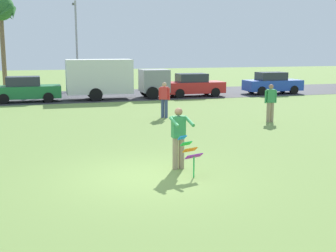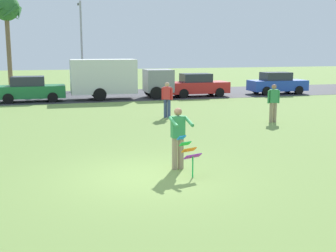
{
  "view_description": "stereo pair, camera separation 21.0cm",
  "coord_description": "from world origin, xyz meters",
  "px_view_note": "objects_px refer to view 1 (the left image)",
  "views": [
    {
      "loc": [
        -2.61,
        -10.74,
        3.33
      ],
      "look_at": [
        1.08,
        1.48,
        1.05
      ],
      "focal_mm": 46.61,
      "sensor_mm": 36.0,
      "label": 1
    },
    {
      "loc": [
        -2.41,
        -10.8,
        3.33
      ],
      "look_at": [
        1.08,
        1.48,
        1.05
      ],
      "focal_mm": 46.61,
      "sensor_mm": 36.0,
      "label": 2
    }
  ],
  "objects_px": {
    "parked_car_blue": "(272,83)",
    "palm_tree_right_near": "(1,11)",
    "kite_held": "(190,151)",
    "person_walker_near": "(164,99)",
    "streetlight_pole": "(76,40)",
    "person_kite_flyer": "(179,136)",
    "person_walker_far": "(271,102)",
    "parked_car_green": "(26,90)",
    "parked_car_red": "(193,85)",
    "parked_truck_grey_van": "(112,78)"
  },
  "relations": [
    {
      "from": "parked_car_blue",
      "to": "parked_truck_grey_van",
      "type": "bearing_deg",
      "value": -179.99
    },
    {
      "from": "parked_car_blue",
      "to": "person_walker_near",
      "type": "height_order",
      "value": "person_walker_near"
    },
    {
      "from": "person_walker_near",
      "to": "palm_tree_right_near",
      "type": "bearing_deg",
      "value": 114.73
    },
    {
      "from": "kite_held",
      "to": "parked_car_blue",
      "type": "bearing_deg",
      "value": 54.5
    },
    {
      "from": "streetlight_pole",
      "to": "person_kite_flyer",
      "type": "bearing_deg",
      "value": -88.93
    },
    {
      "from": "person_walker_near",
      "to": "person_kite_flyer",
      "type": "bearing_deg",
      "value": -103.87
    },
    {
      "from": "parked_car_green",
      "to": "parked_truck_grey_van",
      "type": "xyz_separation_m",
      "value": [
        5.45,
        -0.0,
        0.64
      ]
    },
    {
      "from": "person_kite_flyer",
      "to": "kite_held",
      "type": "bearing_deg",
      "value": -84.7
    },
    {
      "from": "kite_held",
      "to": "person_walker_near",
      "type": "bearing_deg",
      "value": 77.52
    },
    {
      "from": "person_kite_flyer",
      "to": "kite_held",
      "type": "height_order",
      "value": "person_kite_flyer"
    },
    {
      "from": "palm_tree_right_near",
      "to": "parked_car_blue",
      "type": "bearing_deg",
      "value": -26.54
    },
    {
      "from": "parked_car_red",
      "to": "person_walker_far",
      "type": "bearing_deg",
      "value": -91.68
    },
    {
      "from": "person_walker_far",
      "to": "parked_car_green",
      "type": "bearing_deg",
      "value": 134.21
    },
    {
      "from": "parked_car_green",
      "to": "palm_tree_right_near",
      "type": "height_order",
      "value": "palm_tree_right_near"
    },
    {
      "from": "parked_car_red",
      "to": "person_walker_near",
      "type": "xyz_separation_m",
      "value": [
        -4.6,
        -8.52,
        0.16
      ]
    },
    {
      "from": "streetlight_pole",
      "to": "parked_car_red",
      "type": "bearing_deg",
      "value": -45.1
    },
    {
      "from": "parked_car_red",
      "to": "streetlight_pole",
      "type": "xyz_separation_m",
      "value": [
        -7.26,
        7.29,
        3.22
      ]
    },
    {
      "from": "kite_held",
      "to": "person_walker_near",
      "type": "height_order",
      "value": "person_walker_near"
    },
    {
      "from": "streetlight_pole",
      "to": "parked_car_green",
      "type": "bearing_deg",
      "value": -118.12
    },
    {
      "from": "streetlight_pole",
      "to": "person_walker_near",
      "type": "height_order",
      "value": "streetlight_pole"
    },
    {
      "from": "parked_car_blue",
      "to": "streetlight_pole",
      "type": "distance_m",
      "value": 15.66
    },
    {
      "from": "parked_car_green",
      "to": "kite_held",
      "type": "bearing_deg",
      "value": -76.31
    },
    {
      "from": "streetlight_pole",
      "to": "person_walker_near",
      "type": "xyz_separation_m",
      "value": [
        2.66,
        -15.81,
        -3.06
      ]
    },
    {
      "from": "parked_truck_grey_van",
      "to": "person_kite_flyer",
      "type": "bearing_deg",
      "value": -93.58
    },
    {
      "from": "streetlight_pole",
      "to": "parked_car_blue",
      "type": "bearing_deg",
      "value": -28.39
    },
    {
      "from": "parked_car_green",
      "to": "parked_car_red",
      "type": "bearing_deg",
      "value": -0.0
    },
    {
      "from": "parked_car_blue",
      "to": "person_walker_near",
      "type": "distance_m",
      "value": 13.78
    },
    {
      "from": "parked_car_blue",
      "to": "streetlight_pole",
      "type": "height_order",
      "value": "streetlight_pole"
    },
    {
      "from": "kite_held",
      "to": "parked_car_blue",
      "type": "relative_size",
      "value": 0.25
    },
    {
      "from": "parked_car_blue",
      "to": "palm_tree_right_near",
      "type": "height_order",
      "value": "palm_tree_right_near"
    },
    {
      "from": "parked_car_blue",
      "to": "parked_car_green",
      "type": "bearing_deg",
      "value": -180.0
    },
    {
      "from": "kite_held",
      "to": "palm_tree_right_near",
      "type": "height_order",
      "value": "palm_tree_right_near"
    },
    {
      "from": "person_kite_flyer",
      "to": "person_walker_far",
      "type": "xyz_separation_m",
      "value": [
        6.48,
        6.3,
        -0.02
      ]
    },
    {
      "from": "parked_car_blue",
      "to": "streetlight_pole",
      "type": "xyz_separation_m",
      "value": [
        -13.49,
        7.29,
        3.22
      ]
    },
    {
      "from": "parked_car_green",
      "to": "person_walker_far",
      "type": "relative_size",
      "value": 2.43
    },
    {
      "from": "parked_car_blue",
      "to": "palm_tree_right_near",
      "type": "xyz_separation_m",
      "value": [
        -19.16,
        9.57,
        5.48
      ]
    },
    {
      "from": "parked_car_red",
      "to": "person_walker_near",
      "type": "relative_size",
      "value": 2.43
    },
    {
      "from": "parked_car_green",
      "to": "streetlight_pole",
      "type": "height_order",
      "value": "streetlight_pole"
    },
    {
      "from": "person_kite_flyer",
      "to": "person_walker_near",
      "type": "distance_m",
      "value": 9.18
    },
    {
      "from": "person_kite_flyer",
      "to": "parked_car_red",
      "type": "relative_size",
      "value": 0.41
    },
    {
      "from": "person_walker_near",
      "to": "person_walker_far",
      "type": "relative_size",
      "value": 1.0
    },
    {
      "from": "parked_truck_grey_van",
      "to": "streetlight_pole",
      "type": "relative_size",
      "value": 0.96
    },
    {
      "from": "parked_car_green",
      "to": "parked_car_red",
      "type": "height_order",
      "value": "same"
    },
    {
      "from": "person_kite_flyer",
      "to": "parked_car_red",
      "type": "distance_m",
      "value": 18.72
    },
    {
      "from": "parked_car_red",
      "to": "parked_car_blue",
      "type": "height_order",
      "value": "same"
    },
    {
      "from": "kite_held",
      "to": "streetlight_pole",
      "type": "height_order",
      "value": "streetlight_pole"
    },
    {
      "from": "kite_held",
      "to": "parked_car_blue",
      "type": "distance_m",
      "value": 22.32
    },
    {
      "from": "parked_car_red",
      "to": "parked_truck_grey_van",
      "type": "bearing_deg",
      "value": -180.0
    },
    {
      "from": "kite_held",
      "to": "streetlight_pole",
      "type": "bearing_deg",
      "value": 91.19
    },
    {
      "from": "parked_car_green",
      "to": "palm_tree_right_near",
      "type": "xyz_separation_m",
      "value": [
        -1.78,
        9.57,
        5.48
      ]
    }
  ]
}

